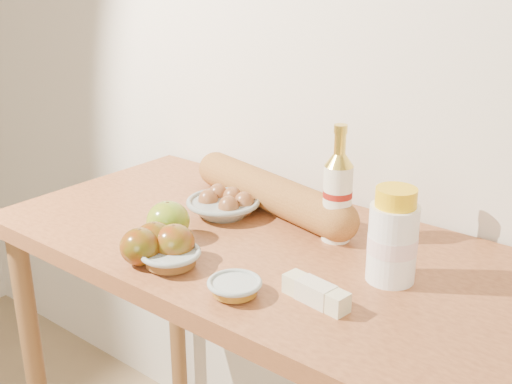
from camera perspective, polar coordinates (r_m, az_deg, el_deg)
back_wall at (r=1.51m, az=8.90°, el=13.86°), size 3.50×0.02×2.60m
table at (r=1.41m, az=0.78°, el=-8.98°), size 1.20×0.60×0.90m
bourbon_bottle at (r=1.33m, az=7.26°, el=-0.22°), size 0.07×0.07×0.25m
cream_bottle at (r=1.19m, az=12.06°, el=-4.05°), size 0.09×0.09×0.18m
egg_bowl at (r=1.48m, az=-2.84°, el=-1.14°), size 0.18×0.18×0.06m
baguette at (r=1.49m, az=1.32°, el=-0.04°), size 0.53×0.20×0.09m
apple_yellowgreen at (r=1.36m, az=-7.81°, el=-2.56°), size 0.10×0.10×0.08m
apple_redgreen_front at (r=1.28m, az=-8.98°, el=-4.24°), size 0.10×0.10×0.07m
apple_redgreen_right at (r=1.27m, az=-7.27°, el=-4.49°), size 0.11×0.11×0.07m
sugar_bowl at (r=1.25m, az=-7.59°, el=-5.81°), size 0.12×0.12×0.03m
syrup_bowl at (r=1.15m, az=-1.91°, el=-8.44°), size 0.10×0.10×0.03m
butter_stick at (r=1.13m, az=5.33°, el=-8.92°), size 0.13×0.05×0.04m
apple_extra at (r=1.26m, az=-10.24°, el=-4.80°), size 0.10×0.10×0.07m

